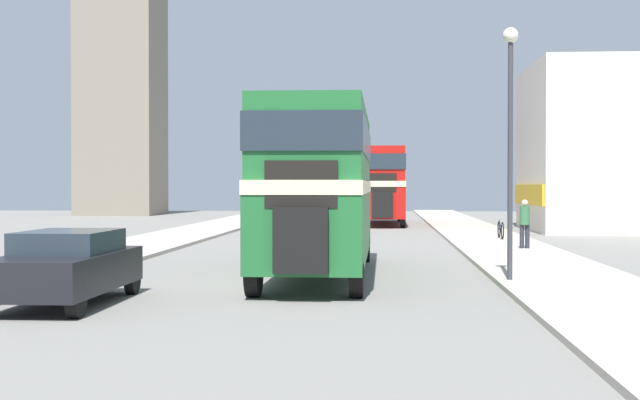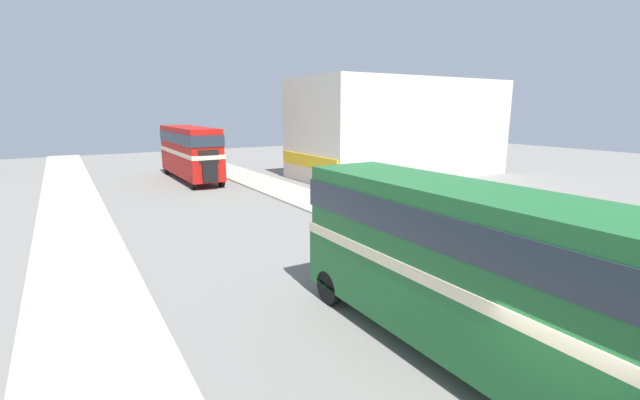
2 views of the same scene
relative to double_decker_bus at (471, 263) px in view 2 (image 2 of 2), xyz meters
name	(u,v)px [view 2 (image 2 of 2)]	position (x,y,z in m)	size (l,w,h in m)	color
double_decker_bus	(471,263)	(0.00, 0.00, 0.00)	(2.44, 10.72, 4.20)	#1E602D
bus_distant	(190,149)	(1.55, 30.29, 0.14)	(2.53, 10.99, 4.45)	#B2140F
pedestrian_walking	(413,211)	(6.53, 8.75, -1.42)	(0.34, 0.34, 1.70)	#282833
bicycle_on_pavement	(344,202)	(6.44, 14.44, -2.02)	(0.05, 1.76, 0.78)	black
shop_building_block	(399,128)	(18.37, 23.33, 1.71)	(18.78, 8.99, 8.42)	beige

